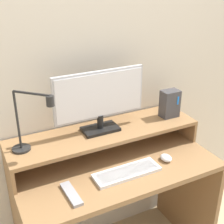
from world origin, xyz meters
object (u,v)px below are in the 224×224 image
object	(u,v)px
router_dock	(170,104)
keyboard	(127,172)
remote_control	(71,194)
mouse	(166,158)
desk_lamp	(29,125)
monitor	(100,99)

from	to	relation	value
router_dock	keyboard	size ratio (longest dim) A/B	0.47
router_dock	keyboard	xyz separation A→B (m)	(-0.43, -0.24, -0.22)
remote_control	mouse	bearing A→B (deg)	3.87
desk_lamp	remote_control	world-z (taller)	desk_lamp
monitor	remote_control	xyz separation A→B (m)	(-0.29, -0.29, -0.34)
desk_lamp	router_dock	bearing A→B (deg)	1.86
desk_lamp	remote_control	size ratio (longest dim) A/B	1.74
desk_lamp	mouse	world-z (taller)	desk_lamp
keyboard	monitor	bearing A→B (deg)	97.02
desk_lamp	router_dock	xyz separation A→B (m)	(0.87, 0.03, -0.07)
desk_lamp	mouse	xyz separation A→B (m)	(0.70, -0.20, -0.28)
desk_lamp	keyboard	distance (m)	0.57
monitor	desk_lamp	bearing A→B (deg)	-172.39
remote_control	router_dock	bearing A→B (deg)	19.29
mouse	remote_control	world-z (taller)	mouse
mouse	remote_control	xyz separation A→B (m)	(-0.59, -0.04, -0.01)
desk_lamp	keyboard	xyz separation A→B (m)	(0.44, -0.21, -0.29)
router_dock	remote_control	xyz separation A→B (m)	(-0.76, -0.27, -0.22)
monitor	desk_lamp	xyz separation A→B (m)	(-0.41, -0.05, -0.04)
monitor	mouse	xyz separation A→B (m)	(0.29, -0.25, -0.33)
keyboard	remote_control	distance (m)	0.33
monitor	router_dock	xyz separation A→B (m)	(0.47, -0.03, -0.11)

